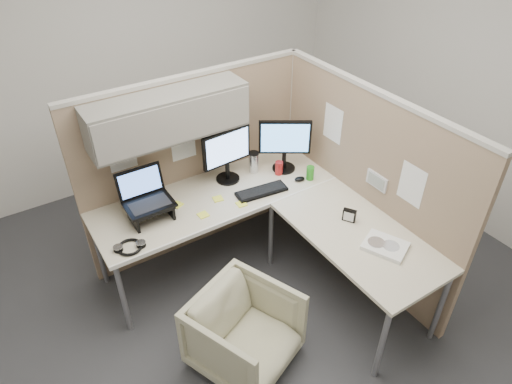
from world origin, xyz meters
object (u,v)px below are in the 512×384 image
desk (267,216)px  keyboard (262,191)px  monitor_left (227,152)px  office_chair (245,330)px

desk → keyboard: size_ratio=4.70×
desk → monitor_left: 0.63m
monitor_left → desk: bearing=-90.5°
desk → monitor_left: size_ratio=4.29×
desk → office_chair: desk is taller
desk → monitor_left: bearing=94.0°
office_chair → keyboard: 1.13m
monitor_left → office_chair: bearing=-119.8°
monitor_left → keyboard: 0.43m
desk → office_chair: bearing=-134.4°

